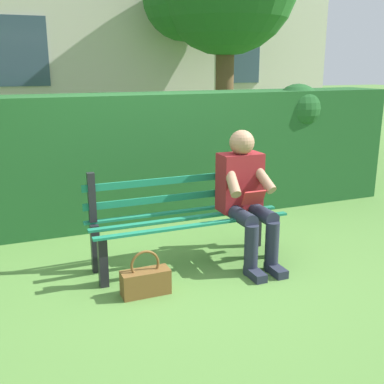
{
  "coord_description": "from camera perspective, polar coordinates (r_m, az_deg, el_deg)",
  "views": [
    {
      "loc": [
        1.42,
        3.57,
        1.71
      ],
      "look_at": [
        0.0,
        0.1,
        0.69
      ],
      "focal_mm": 43.77,
      "sensor_mm": 36.0,
      "label": 1
    }
  ],
  "objects": [
    {
      "name": "handbag",
      "position": [
        3.66,
        -5.68,
        -10.72
      ],
      "size": [
        0.37,
        0.15,
        0.36
      ],
      "color": "brown",
      "rests_on": "ground"
    },
    {
      "name": "hedge_backdrop",
      "position": [
        5.37,
        -3.37,
        4.73
      ],
      "size": [
        5.76,
        0.71,
        1.49
      ],
      "color": "#1E5123",
      "rests_on": "ground"
    },
    {
      "name": "person_seated",
      "position": [
        4.12,
        6.58,
        -0.25
      ],
      "size": [
        0.44,
        0.73,
        1.17
      ],
      "color": "maroon",
      "rests_on": "ground"
    },
    {
      "name": "ground",
      "position": [
        4.21,
        -0.52,
        -8.72
      ],
      "size": [
        60.0,
        60.0,
        0.0
      ],
      "primitive_type": "plane",
      "color": "#517F38"
    },
    {
      "name": "park_bench",
      "position": [
        4.11,
        -0.86,
        -3.07
      ],
      "size": [
        1.72,
        0.46,
        0.86
      ],
      "color": "black",
      "rests_on": "ground"
    }
  ]
}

